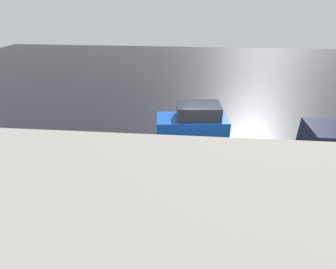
# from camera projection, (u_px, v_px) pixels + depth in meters

# --- Properties ---
(ground_plane) EXTENTS (60.00, 60.00, 0.00)m
(ground_plane) POSITION_uv_depth(u_px,v_px,m) (205.00, 145.00, 14.30)
(ground_plane) COLOR black
(kerb_strip) EXTENTS (24.00, 3.20, 0.04)m
(kerb_strip) POSITION_uv_depth(u_px,v_px,m) (208.00, 197.00, 10.61)
(kerb_strip) COLOR slate
(kerb_strip) RESTS_ON ground
(moving_hatchback) EXTENTS (4.06, 2.10, 2.06)m
(moving_hatchback) POSITION_uv_depth(u_px,v_px,m) (194.00, 122.00, 14.50)
(moving_hatchback) COLOR blue
(moving_hatchback) RESTS_ON ground
(fire_hydrant) EXTENTS (0.42, 0.31, 0.80)m
(fire_hydrant) POSITION_uv_depth(u_px,v_px,m) (132.00, 161.00, 12.22)
(fire_hydrant) COLOR gold
(fire_hydrant) RESTS_ON ground
(pedestrian) EXTENTS (0.33, 0.55, 1.22)m
(pedestrian) POSITION_uv_depth(u_px,v_px,m) (119.00, 153.00, 12.30)
(pedestrian) COLOR #1E8C4C
(pedestrian) RESTS_ON ground
(metal_railing) EXTENTS (7.09, 0.04, 1.05)m
(metal_railing) POSITION_uv_depth(u_px,v_px,m) (244.00, 225.00, 8.46)
(metal_railing) COLOR #B7BABF
(metal_railing) RESTS_ON ground
(sign_post) EXTENTS (0.07, 0.44, 2.40)m
(sign_post) POSITION_uv_depth(u_px,v_px,m) (117.00, 158.00, 10.29)
(sign_post) COLOR #4C4C51
(sign_post) RESTS_ON ground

